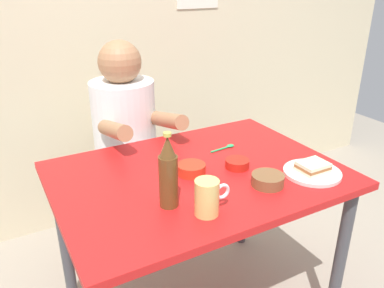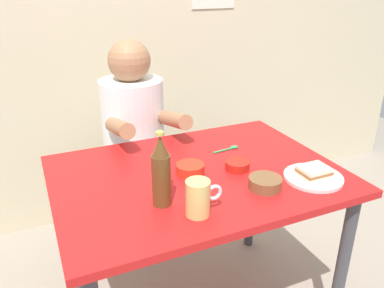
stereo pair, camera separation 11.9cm
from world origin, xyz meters
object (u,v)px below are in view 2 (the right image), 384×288
at_px(beer_mug, 199,198).
at_px(sauce_bowl_chili, 190,169).
at_px(stool, 137,189).
at_px(plate_orange, 313,177).
at_px(beer_bottle, 161,173).
at_px(sandwich, 314,171).
at_px(dining_table, 197,193).
at_px(person_seated, 134,119).

xyz_separation_m(beer_mug, sauce_bowl_chili, (0.09, 0.26, -0.04)).
relative_size(stool, plate_orange, 2.05).
bearing_deg(beer_bottle, stool, 80.92).
distance_m(sandwich, sauce_bowl_chili, 0.47).
bearing_deg(plate_orange, sandwich, 153.43).
relative_size(plate_orange, sauce_bowl_chili, 2.00).
relative_size(sandwich, beer_bottle, 0.42).
height_order(dining_table, beer_bottle, beer_bottle).
xyz_separation_m(stool, beer_mug, (-0.04, -0.89, 0.45)).
bearing_deg(dining_table, plate_orange, -31.30).
distance_m(stool, plate_orange, 1.05).
bearing_deg(person_seated, beer_bottle, -99.21).
xyz_separation_m(sandwich, beer_mug, (-0.49, -0.04, 0.03)).
distance_m(person_seated, sauce_bowl_chili, 0.62).
bearing_deg(plate_orange, beer_bottle, 173.26).
height_order(dining_table, sauce_bowl_chili, sauce_bowl_chili).
height_order(stool, sandwich, sandwich).
bearing_deg(dining_table, beer_mug, -113.87).
relative_size(stool, sandwich, 4.09).
bearing_deg(sandwich, dining_table, 148.70).
height_order(person_seated, sandwich, person_seated).
xyz_separation_m(dining_table, plate_orange, (0.38, -0.23, 0.10)).
relative_size(person_seated, beer_mug, 5.71).
xyz_separation_m(person_seated, sandwich, (0.45, -0.85, 0.01)).
xyz_separation_m(plate_orange, beer_bottle, (-0.58, 0.07, 0.11)).
height_order(beer_mug, sauce_bowl_chili, beer_mug).
relative_size(plate_orange, beer_mug, 1.75).
bearing_deg(beer_mug, stool, 87.44).
xyz_separation_m(stool, plate_orange, (0.45, -0.86, 0.40)).
distance_m(stool, beer_mug, 1.00).
distance_m(beer_mug, sauce_bowl_chili, 0.28).
relative_size(person_seated, plate_orange, 3.27).
xyz_separation_m(sandwich, beer_bottle, (-0.58, 0.07, 0.09)).
bearing_deg(person_seated, sauce_bowl_chili, -85.68).
relative_size(dining_table, sandwich, 10.00).
bearing_deg(stool, beer_mug, -92.56).
height_order(plate_orange, beer_bottle, beer_bottle).
height_order(dining_table, beer_mug, beer_mug).
relative_size(dining_table, plate_orange, 5.00).
bearing_deg(sauce_bowl_chili, sandwich, -29.11).
distance_m(stool, beer_bottle, 0.95).
bearing_deg(person_seated, stool, 90.00).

